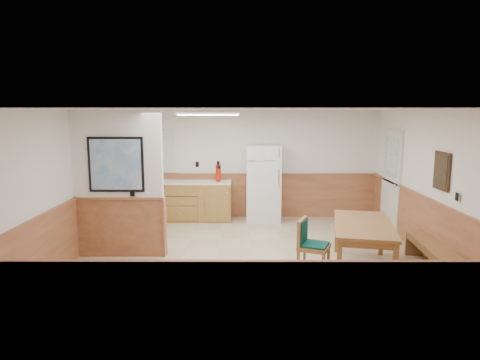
{
  "coord_description": "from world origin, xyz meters",
  "views": [
    {
      "loc": [
        -0.17,
        -6.93,
        2.46
      ],
      "look_at": [
        -0.19,
        0.4,
        1.29
      ],
      "focal_mm": 32.0,
      "sensor_mm": 36.0,
      "label": 1
    }
  ],
  "objects_px": {
    "dining_table": "(363,229)",
    "soap_bottle": "(152,176)",
    "dining_chair": "(308,242)",
    "fire_extinguisher": "(218,173)",
    "refrigerator": "(264,183)",
    "dining_bench": "(432,250)"
  },
  "relations": [
    {
      "from": "dining_table",
      "to": "soap_bottle",
      "type": "distance_m",
      "value": 5.05
    },
    {
      "from": "dining_table",
      "to": "soap_bottle",
      "type": "relative_size",
      "value": 7.72
    },
    {
      "from": "dining_table",
      "to": "dining_chair",
      "type": "xyz_separation_m",
      "value": [
        -0.87,
        -0.14,
        -0.16
      ]
    },
    {
      "from": "dining_chair",
      "to": "fire_extinguisher",
      "type": "xyz_separation_m",
      "value": [
        -1.55,
        3.25,
        0.61
      ]
    },
    {
      "from": "refrigerator",
      "to": "dining_chair",
      "type": "relative_size",
      "value": 2.04
    },
    {
      "from": "fire_extinguisher",
      "to": "dining_table",
      "type": "bearing_deg",
      "value": -31.4
    },
    {
      "from": "dining_table",
      "to": "dining_bench",
      "type": "height_order",
      "value": "dining_table"
    },
    {
      "from": "refrigerator",
      "to": "fire_extinguisher",
      "type": "distance_m",
      "value": 1.06
    },
    {
      "from": "dining_bench",
      "to": "dining_chair",
      "type": "bearing_deg",
      "value": -174.15
    },
    {
      "from": "dining_bench",
      "to": "soap_bottle",
      "type": "height_order",
      "value": "soap_bottle"
    },
    {
      "from": "dining_bench",
      "to": "fire_extinguisher",
      "type": "distance_m",
      "value": 4.78
    },
    {
      "from": "dining_chair",
      "to": "soap_bottle",
      "type": "height_order",
      "value": "soap_bottle"
    },
    {
      "from": "fire_extinguisher",
      "to": "soap_bottle",
      "type": "distance_m",
      "value": 1.52
    },
    {
      "from": "refrigerator",
      "to": "fire_extinguisher",
      "type": "relative_size",
      "value": 3.72
    },
    {
      "from": "dining_table",
      "to": "soap_bottle",
      "type": "xyz_separation_m",
      "value": [
        -3.94,
        3.13,
        0.36
      ]
    },
    {
      "from": "dining_chair",
      "to": "fire_extinguisher",
      "type": "height_order",
      "value": "fire_extinguisher"
    },
    {
      "from": "dining_table",
      "to": "fire_extinguisher",
      "type": "distance_m",
      "value": 3.97
    },
    {
      "from": "dining_bench",
      "to": "soap_bottle",
      "type": "bearing_deg",
      "value": 151.18
    },
    {
      "from": "fire_extinguisher",
      "to": "refrigerator",
      "type": "bearing_deg",
      "value": 20.38
    },
    {
      "from": "dining_bench",
      "to": "dining_chair",
      "type": "distance_m",
      "value": 1.95
    },
    {
      "from": "dining_table",
      "to": "dining_chair",
      "type": "height_order",
      "value": "dining_chair"
    },
    {
      "from": "refrigerator",
      "to": "dining_chair",
      "type": "distance_m",
      "value": 3.3
    }
  ]
}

